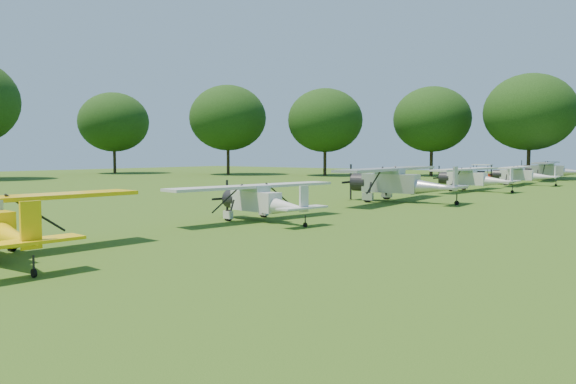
% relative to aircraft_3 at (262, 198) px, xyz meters
% --- Properties ---
extents(ground, '(160.00, 160.00, 0.00)m').
position_rel_aircraft_3_xyz_m(ground, '(-0.43, -3.52, -1.07)').
color(ground, '#254C13').
rests_on(ground, ground).
extents(tree_belt, '(137.36, 130.27, 14.52)m').
position_rel_aircraft_3_xyz_m(tree_belt, '(3.14, -3.35, 6.96)').
color(tree_belt, black).
rests_on(tree_belt, ground).
extents(aircraft_3, '(5.87, 9.31, 1.83)m').
position_rel_aircraft_3_xyz_m(aircraft_3, '(0.00, 0.00, 0.00)').
color(aircraft_3, silver).
rests_on(aircraft_3, ground).
extents(aircraft_4, '(7.66, 12.21, 2.40)m').
position_rel_aircraft_3_xyz_m(aircraft_4, '(0.27, 13.17, 0.34)').
color(aircraft_4, '#BAB9BE').
rests_on(aircraft_4, ground).
extents(aircraft_5, '(6.56, 10.44, 2.06)m').
position_rel_aircraft_3_xyz_m(aircraft_5, '(0.37, 26.13, 0.13)').
color(aircraft_5, silver).
rests_on(aircraft_5, ground).
extents(aircraft_6, '(6.28, 10.01, 1.97)m').
position_rel_aircraft_3_xyz_m(aircraft_6, '(0.99, 37.76, 0.08)').
color(aircraft_6, silver).
rests_on(aircraft_6, ground).
extents(aircraft_7, '(7.35, 11.69, 2.30)m').
position_rel_aircraft_3_xyz_m(aircraft_7, '(0.99, 49.91, 0.27)').
color(aircraft_7, '#BAB9BE').
rests_on(aircraft_7, ground).
extents(golf_cart, '(2.16, 1.36, 1.82)m').
position_rel_aircraft_3_xyz_m(golf_cart, '(-5.55, 45.28, -0.46)').
color(golf_cart, '#B81B0D').
rests_on(golf_cart, ground).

